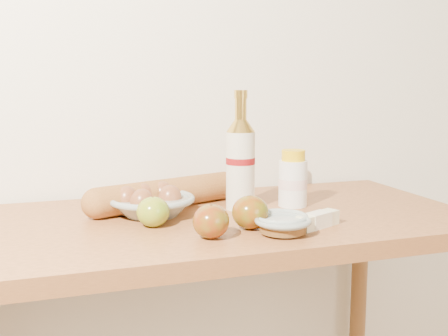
{
  "coord_description": "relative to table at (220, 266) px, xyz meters",
  "views": [
    {
      "loc": [
        -0.4,
        -0.05,
        1.22
      ],
      "look_at": [
        0.0,
        1.15,
        1.02
      ],
      "focal_mm": 45.0,
      "sensor_mm": 36.0,
      "label": 1
    }
  ],
  "objects": [
    {
      "name": "egg_bowl",
      "position": [
        -0.15,
        0.06,
        0.15
      ],
      "size": [
        0.27,
        0.27,
        0.07
      ],
      "rotation": [
        0.0,
        0.0,
        0.37
      ],
      "color": "gray",
      "rests_on": "table"
    },
    {
      "name": "bourbon_bottle",
      "position": [
        0.07,
        0.05,
        0.24
      ],
      "size": [
        0.08,
        0.08,
        0.3
      ],
      "rotation": [
        0.0,
        0.0,
        0.08
      ],
      "color": "beige",
      "rests_on": "table"
    },
    {
      "name": "syrup_bowl",
      "position": [
        0.09,
        -0.16,
        0.14
      ],
      "size": [
        0.14,
        0.14,
        0.03
      ],
      "rotation": [
        0.0,
        0.0,
        0.23
      ],
      "color": "#919F9A",
      "rests_on": "table"
    },
    {
      "name": "apple_yellowgreen",
      "position": [
        -0.17,
        -0.05,
        0.16
      ],
      "size": [
        0.09,
        0.09,
        0.07
      ],
      "rotation": [
        0.0,
        0.0,
        -0.3
      ],
      "color": "#A29320",
      "rests_on": "table"
    },
    {
      "name": "apple_extra",
      "position": [
        -0.08,
        -0.17,
        0.16
      ],
      "size": [
        0.09,
        0.09,
        0.07
      ],
      "rotation": [
        0.0,
        0.0,
        0.21
      ],
      "color": "#91070C",
      "rests_on": "table"
    },
    {
      "name": "apple_redgreen_right",
      "position": [
        0.03,
        -0.13,
        0.16
      ],
      "size": [
        0.09,
        0.09,
        0.07
      ],
      "rotation": [
        0.0,
        0.0,
        0.18
      ],
      "color": "#941508",
      "rests_on": "table"
    },
    {
      "name": "butter_stick",
      "position": [
        0.17,
        -0.17,
        0.14
      ],
      "size": [
        0.12,
        0.08,
        0.03
      ],
      "rotation": [
        0.0,
        0.0,
        0.42
      ],
      "color": "beige",
      "rests_on": "table"
    },
    {
      "name": "table",
      "position": [
        0.0,
        0.0,
        0.0
      ],
      "size": [
        1.2,
        0.6,
        0.9
      ],
      "color": "#AF6B38",
      "rests_on": "ground"
    },
    {
      "name": "sugar_bowl",
      "position": [
        0.08,
        -0.19,
        0.14
      ],
      "size": [
        0.16,
        0.16,
        0.03
      ],
      "rotation": [
        0.0,
        0.0,
        -0.4
      ],
      "color": "gray",
      "rests_on": "table"
    },
    {
      "name": "cream_bottle",
      "position": [
        0.21,
        0.04,
        0.19
      ],
      "size": [
        0.09,
        0.09,
        0.14
      ],
      "rotation": [
        0.0,
        0.0,
        0.34
      ],
      "color": "white",
      "rests_on": "table"
    },
    {
      "name": "baguette",
      "position": [
        -0.1,
        0.12,
        0.16
      ],
      "size": [
        0.44,
        0.21,
        0.07
      ],
      "rotation": [
        0.0,
        0.0,
        0.32
      ],
      "color": "#A76C33",
      "rests_on": "table"
    },
    {
      "name": "apple_redgreen_front",
      "position": [
        -0.07,
        -0.16,
        0.16
      ],
      "size": [
        0.09,
        0.09,
        0.07
      ],
      "rotation": [
        0.0,
        0.0,
        0.21
      ],
      "color": "#91070C",
      "rests_on": "table"
    },
    {
      "name": "back_wall",
      "position": [
        0.0,
        0.33,
        0.52
      ],
      "size": [
        3.5,
        0.02,
        2.6
      ],
      "primitive_type": "cube",
      "color": "silver",
      "rests_on": "ground"
    }
  ]
}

